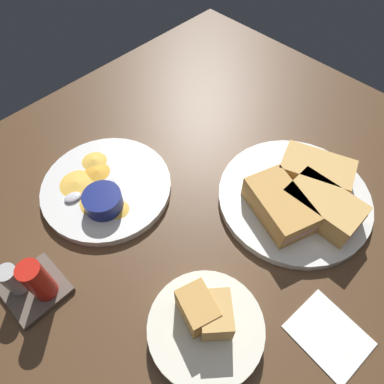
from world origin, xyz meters
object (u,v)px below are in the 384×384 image
object	(u,v)px
ramekin_dark_sauce	(322,174)
spoon_by_dark_ramekin	(300,194)
sandwich_half_far	(323,206)
plate_chips_companion	(107,187)
spoon_by_gravy_ramekin	(80,195)
sandwich_half_near	(279,205)
plate_sandwich_main	(294,198)
bread_basket_rear	(206,325)
ramekin_light_gravy	(103,200)
condiment_caddy	(32,283)
sandwich_half_extra	(315,172)

from	to	relation	value
ramekin_dark_sauce	spoon_by_dark_ramekin	world-z (taller)	ramekin_dark_sauce
sandwich_half_far	spoon_by_dark_ramekin	world-z (taller)	sandwich_half_far
spoon_by_dark_ramekin	plate_chips_companion	size ratio (longest dim) A/B	0.40
spoon_by_gravy_ramekin	sandwich_half_near	bearing A→B (deg)	-141.32
plate_sandwich_main	ramekin_dark_sauce	distance (cm)	7.08
bread_basket_rear	plate_chips_companion	bearing A→B (deg)	-10.19
sandwich_half_far	ramekin_light_gravy	size ratio (longest dim) A/B	1.89
plate_chips_companion	ramekin_dark_sauce	bearing A→B (deg)	-133.91
plate_chips_companion	ramekin_light_gravy	distance (cm)	5.52
ramekin_light_gravy	condiment_caddy	bearing A→B (deg)	105.23
sandwich_half_near	sandwich_half_extra	size ratio (longest dim) A/B	1.00
ramekin_light_gravy	ramekin_dark_sauce	bearing A→B (deg)	-127.15
sandwich_half_near	ramekin_dark_sauce	xyz separation A→B (cm)	(-1.43, -11.78, -0.29)
spoon_by_dark_ramekin	bread_basket_rear	size ratio (longest dim) A/B	0.58
spoon_by_gravy_ramekin	bread_basket_rear	world-z (taller)	bread_basket_rear
sandwich_half_extra	spoon_by_gravy_ramekin	size ratio (longest dim) A/B	1.50
sandwich_half_far	condiment_caddy	xyz separation A→B (cm)	(24.45, 43.51, -0.59)
spoon_by_dark_ramekin	plate_chips_companion	world-z (taller)	spoon_by_dark_ramekin
sandwich_half_near	plate_chips_companion	size ratio (longest dim) A/B	0.60
spoon_by_gravy_ramekin	condiment_caddy	size ratio (longest dim) A/B	1.04
sandwich_half_near	spoon_by_dark_ramekin	bearing A→B (deg)	-97.38
ramekin_light_gravy	spoon_by_gravy_ramekin	distance (cm)	5.69
sandwich_half_far	sandwich_half_extra	world-z (taller)	same
spoon_by_dark_ramekin	bread_basket_rear	world-z (taller)	bread_basket_rear
plate_chips_companion	sandwich_half_extra	bearing A→B (deg)	-133.72
plate_sandwich_main	sandwich_half_extra	size ratio (longest dim) A/B	1.93
sandwich_half_near	condiment_caddy	distance (cm)	42.64
sandwich_half_near	bread_basket_rear	xyz separation A→B (cm)	(-4.52, 23.68, -1.64)
sandwich_half_far	ramekin_light_gravy	world-z (taller)	sandwich_half_far
plate_sandwich_main	sandwich_half_extra	xyz separation A→B (cm)	(-0.19, -5.45, 3.20)
plate_chips_companion	bread_basket_rear	size ratio (longest dim) A/B	1.45
ramekin_dark_sauce	condiment_caddy	bearing A→B (deg)	67.98
sandwich_half_near	plate_chips_companion	bearing A→B (deg)	33.43
sandwich_half_far	spoon_by_dark_ramekin	xyz separation A→B (cm)	(4.83, -0.96, -2.04)
sandwich_half_far	bread_basket_rear	world-z (taller)	bread_basket_rear
condiment_caddy	spoon_by_gravy_ramekin	bearing A→B (deg)	-57.23
sandwich_half_far	bread_basket_rear	xyz separation A→B (cm)	(1.12, 28.93, -1.64)
sandwich_half_extra	condiment_caddy	bearing A→B (deg)	68.67
ramekin_dark_sauce	spoon_by_gravy_ramekin	xyz separation A→B (cm)	(30.09, 34.73, -1.74)
ramekin_dark_sauce	plate_chips_companion	world-z (taller)	ramekin_dark_sauce
spoon_by_dark_ramekin	ramekin_light_gravy	distance (cm)	36.57
sandwich_half_far	plate_chips_companion	xyz separation A→B (cm)	(32.86, 23.23, -3.20)
plate_sandwich_main	bread_basket_rear	xyz separation A→B (cm)	(-4.32, 29.12, 1.56)
ramekin_light_gravy	condiment_caddy	xyz separation A→B (cm)	(-4.67, 17.17, 0.01)
sandwich_half_near	sandwich_half_extra	distance (cm)	10.90
spoon_by_dark_ramekin	sandwich_half_extra	bearing A→B (deg)	-84.86
plate_sandwich_main	spoon_by_dark_ramekin	distance (cm)	1.52
sandwich_half_far	plate_chips_companion	size ratio (longest dim) A/B	0.53
sandwich_half_near	sandwich_half_extra	bearing A→B (deg)	-92.02
sandwich_half_far	ramekin_light_gravy	xyz separation A→B (cm)	(29.12, 26.35, -0.60)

